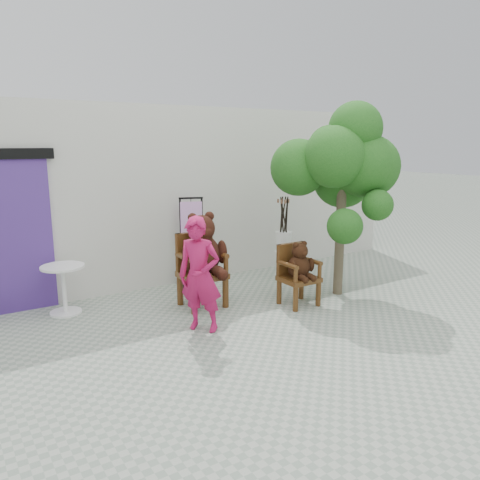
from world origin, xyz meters
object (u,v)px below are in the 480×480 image
Objects in this scene: chair_big at (202,254)px; stool_bucket at (284,241)px; display_stand at (192,252)px; tree at (345,165)px; chair_small at (298,268)px; person at (200,276)px; cafe_table at (64,284)px.

chair_big is 0.97× the size of stool_bucket.
display_stand is 1.04× the size of stool_bucket.
chair_small is at bearing -175.95° from tree.
chair_small is 0.67× the size of stool_bucket.
display_stand reaches higher than chair_big.
stool_bucket is 0.48× the size of tree.
tree reaches higher than chair_small.
display_stand is at bearing 116.51° from person.
cafe_table is at bearing -152.80° from display_stand.
chair_big is at bearing 149.97° from chair_small.
chair_small is 1.38× the size of cafe_table.
chair_small is at bearing -30.03° from chair_big.
chair_big is 1.45× the size of chair_small.
cafe_table is at bearing 178.27° from person.
chair_big reaches higher than cafe_table.
person is at bearing -174.65° from tree.
tree is at bearing -16.68° from chair_big.
person is (-1.74, -0.18, 0.19)m from chair_small.
person is 2.97m from stool_bucket.
chair_small is 1.76m from tree.
display_stand is at bearing 6.08° from cafe_table.
cafe_table is 0.48× the size of stool_bucket.
person reaches higher than chair_small.
chair_small is 0.64× the size of person.
stool_bucket reaches higher than chair_small.
stool_bucket reaches higher than chair_big.
person is 2.09m from display_stand.
tree is (3.98, -1.42, 1.62)m from cafe_table.
tree is at bearing -20.98° from display_stand.
person is (-0.50, -0.90, -0.03)m from chair_big.
display_stand is 2.88m from tree.
chair_big reaches higher than chair_small.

